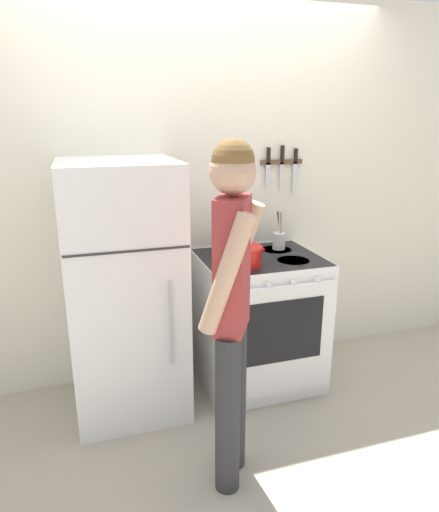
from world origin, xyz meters
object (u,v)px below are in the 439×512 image
(dutch_oven_pot, at_px, (241,256))
(refrigerator, at_px, (125,291))
(tea_kettle, at_px, (230,245))
(utensil_jar, at_px, (279,240))
(stove_range, at_px, (260,320))
(person, at_px, (232,302))

(dutch_oven_pot, bearing_deg, refrigerator, 170.40)
(tea_kettle, bearing_deg, utensil_jar, 1.01)
(stove_range, bearing_deg, person, -121.15)
(utensil_jar, bearing_deg, person, -125.33)
(dutch_oven_pot, bearing_deg, tea_kettle, 86.90)
(stove_range, bearing_deg, tea_kettle, 136.06)
(person, bearing_deg, stove_range, -0.85)
(dutch_oven_pot, distance_m, tea_kettle, 0.26)
(refrigerator, bearing_deg, utensil_jar, 7.82)
(dutch_oven_pot, xyz_separation_m, utensil_jar, (0.37, 0.27, 0.00))
(refrigerator, xyz_separation_m, dutch_oven_pot, (0.70, -0.12, 0.19))
(refrigerator, xyz_separation_m, utensil_jar, (1.08, 0.15, 0.19))
(stove_range, height_order, dutch_oven_pot, dutch_oven_pot)
(stove_range, relative_size, dutch_oven_pot, 3.02)
(refrigerator, distance_m, tea_kettle, 0.75)
(person, bearing_deg, tea_kettle, 12.09)
(stove_range, bearing_deg, dutch_oven_pot, -149.72)
(refrigerator, xyz_separation_m, person, (0.41, -0.79, 0.19))
(tea_kettle, xyz_separation_m, utensil_jar, (0.36, 0.01, 0.01))
(utensil_jar, distance_m, person, 1.15)
(stove_range, bearing_deg, utensil_jar, 39.65)
(dutch_oven_pot, distance_m, person, 0.74)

